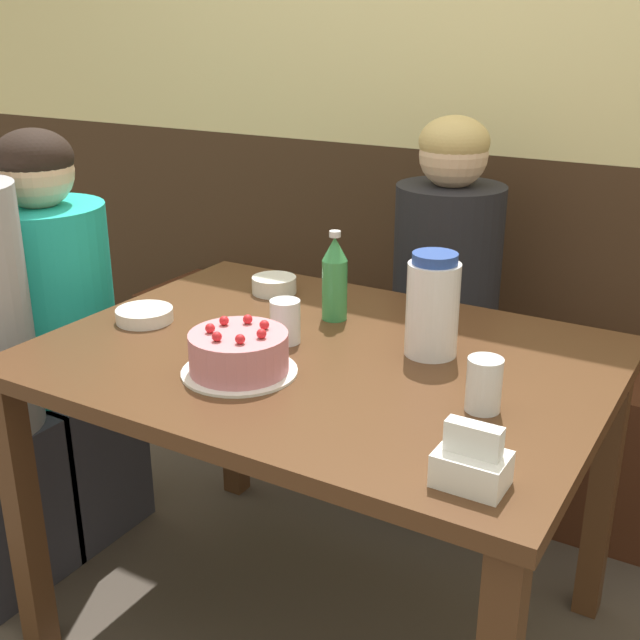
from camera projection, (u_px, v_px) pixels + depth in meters
ground_plane at (322, 626)px, 1.99m from camera, size 12.00×12.00×0.00m
back_wall at (500, 77)px, 2.40m from camera, size 4.80×0.04×2.50m
bench_seat at (453, 409)px, 2.58m from camera, size 2.35×0.38×0.47m
dining_table at (322, 392)px, 1.76m from camera, size 1.20×0.89×0.74m
birthday_cake at (239, 353)px, 1.61m from camera, size 0.24×0.24×0.11m
water_pitcher at (433, 306)px, 1.68m from camera, size 0.11×0.11×0.22m
soju_bottle at (335, 278)px, 1.88m from camera, size 0.06×0.06×0.22m
napkin_holder at (472, 463)px, 1.22m from camera, size 0.11×0.08×0.11m
bowl_soup_white at (274, 285)px, 2.09m from camera, size 0.12×0.12×0.04m
bowl_rice_small at (145, 315)px, 1.90m from camera, size 0.13×0.13×0.03m
glass_water_tall at (285, 321)px, 1.77m from camera, size 0.07×0.07×0.10m
glass_tumbler_short at (484, 385)px, 1.46m from camera, size 0.07×0.07×0.10m
person_teal_shirt at (443, 331)px, 2.37m from camera, size 0.31×0.34×1.17m
person_grey_tee at (57, 349)px, 2.22m from camera, size 0.34×0.33×1.16m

